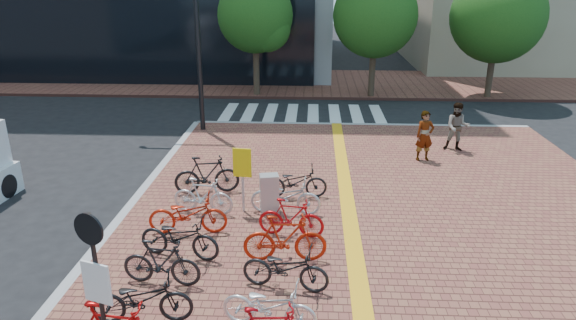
# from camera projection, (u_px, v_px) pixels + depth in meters

# --- Properties ---
(ground) EXTENTS (120.00, 120.00, 0.00)m
(ground) POSITION_uv_depth(u_px,v_px,m) (262.00, 287.00, 10.69)
(ground) COLOR black
(ground) RESTS_ON ground
(kerb_north) EXTENTS (14.00, 0.25, 0.15)m
(kerb_north) POSITION_uv_depth(u_px,v_px,m) (360.00, 126.00, 21.79)
(kerb_north) COLOR gray
(kerb_north) RESTS_ON ground
(far_sidewalk) EXTENTS (70.00, 8.00, 0.15)m
(far_sidewalk) POSITION_uv_depth(u_px,v_px,m) (297.00, 83.00, 30.38)
(far_sidewalk) COLOR brown
(far_sidewalk) RESTS_ON ground
(crosswalk) EXTENTS (7.50, 4.00, 0.01)m
(crosswalk) POSITION_uv_depth(u_px,v_px,m) (302.00, 114.00, 23.81)
(crosswalk) COLOR silver
(crosswalk) RESTS_ON ground
(street_trees) EXTENTS (16.20, 4.60, 6.35)m
(street_trees) POSITION_uv_depth(u_px,v_px,m) (396.00, 18.00, 25.44)
(street_trees) COLOR #38281E
(street_trees) RESTS_ON far_sidewalk
(bike_1) EXTENTS (1.88, 0.82, 0.96)m
(bike_1) POSITION_uv_depth(u_px,v_px,m) (142.00, 299.00, 9.22)
(bike_1) COLOR black
(bike_1) RESTS_ON sidewalk
(bike_2) EXTENTS (1.68, 0.64, 0.99)m
(bike_2) POSITION_uv_depth(u_px,v_px,m) (161.00, 263.00, 10.35)
(bike_2) COLOR black
(bike_2) RESTS_ON sidewalk
(bike_3) EXTENTS (1.97, 1.02, 0.99)m
(bike_3) POSITION_uv_depth(u_px,v_px,m) (179.00, 237.00, 11.37)
(bike_3) COLOR black
(bike_3) RESTS_ON sidewalk
(bike_4) EXTENTS (1.95, 0.82, 1.00)m
(bike_4) POSITION_uv_depth(u_px,v_px,m) (188.00, 214.00, 12.44)
(bike_4) COLOR #B6210D
(bike_4) RESTS_ON sidewalk
(bike_5) EXTENTS (1.69, 0.72, 0.98)m
(bike_5) POSITION_uv_depth(u_px,v_px,m) (203.00, 196.00, 13.47)
(bike_5) COLOR silver
(bike_5) RESTS_ON sidewalk
(bike_6) EXTENTS (1.93, 0.89, 1.12)m
(bike_6) POSITION_uv_depth(u_px,v_px,m) (207.00, 175.00, 14.72)
(bike_6) COLOR black
(bike_6) RESTS_ON sidewalk
(bike_8) EXTENTS (1.82, 0.92, 0.91)m
(bike_8) POSITION_uv_depth(u_px,v_px,m) (269.00, 306.00, 9.08)
(bike_8) COLOR silver
(bike_8) RESTS_ON sidewalk
(bike_9) EXTENTS (1.85, 0.93, 0.93)m
(bike_9) POSITION_uv_depth(u_px,v_px,m) (285.00, 268.00, 10.22)
(bike_9) COLOR black
(bike_9) RESTS_ON sidewalk
(bike_10) EXTENTS (1.86, 0.62, 1.10)m
(bike_10) POSITION_uv_depth(u_px,v_px,m) (285.00, 239.00, 11.18)
(bike_10) COLOR #AF220C
(bike_10) RESTS_ON sidewalk
(bike_11) EXTENTS (1.65, 0.68, 0.96)m
(bike_11) POSITION_uv_depth(u_px,v_px,m) (291.00, 218.00, 12.29)
(bike_11) COLOR #AF0C10
(bike_11) RESTS_ON sidewalk
(bike_12) EXTENTS (1.90, 0.79, 0.98)m
(bike_12) POSITION_uv_depth(u_px,v_px,m) (285.00, 196.00, 13.47)
(bike_12) COLOR #BBBBC0
(bike_12) RESTS_ON sidewalk
(bike_13) EXTENTS (1.83, 0.75, 0.94)m
(bike_13) POSITION_uv_depth(u_px,v_px,m) (295.00, 182.00, 14.46)
(bike_13) COLOR black
(bike_13) RESTS_ON sidewalk
(pedestrian_a) EXTENTS (0.70, 0.53, 1.71)m
(pedestrian_a) POSITION_uv_depth(u_px,v_px,m) (425.00, 136.00, 17.26)
(pedestrian_a) COLOR gray
(pedestrian_a) RESTS_ON sidewalk
(pedestrian_b) EXTENTS (0.97, 0.83, 1.75)m
(pedestrian_b) POSITION_uv_depth(u_px,v_px,m) (457.00, 127.00, 18.23)
(pedestrian_b) COLOR #484A5B
(pedestrian_b) RESTS_ON sidewalk
(utility_box) EXTENTS (0.55, 0.44, 1.06)m
(utility_box) POSITION_uv_depth(u_px,v_px,m) (269.00, 194.00, 13.53)
(utility_box) COLOR #B6B7BB
(utility_box) RESTS_ON sidewalk
(yellow_sign) EXTENTS (0.49, 0.14, 1.79)m
(yellow_sign) POSITION_uv_depth(u_px,v_px,m) (242.00, 168.00, 13.30)
(yellow_sign) COLOR #B7B7BC
(yellow_sign) RESTS_ON sidewalk
(notice_sign) EXTENTS (0.49, 0.20, 2.76)m
(notice_sign) POSITION_uv_depth(u_px,v_px,m) (96.00, 274.00, 7.71)
(notice_sign) COLOR black
(notice_sign) RESTS_ON sidewalk
(traffic_light_pole) EXTENTS (3.53, 1.36, 6.58)m
(traffic_light_pole) POSITION_uv_depth(u_px,v_px,m) (157.00, 14.00, 19.55)
(traffic_light_pole) COLOR black
(traffic_light_pole) RESTS_ON sidewalk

